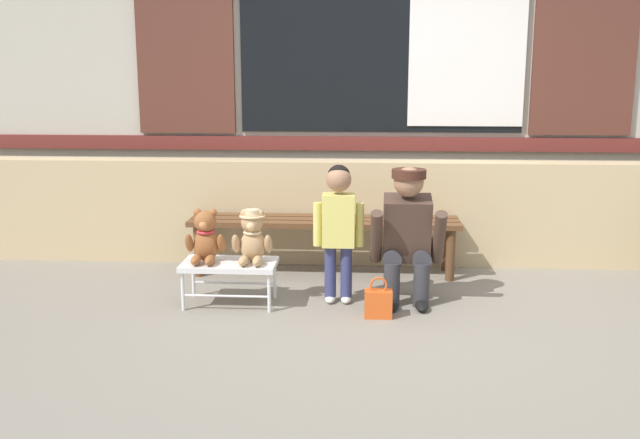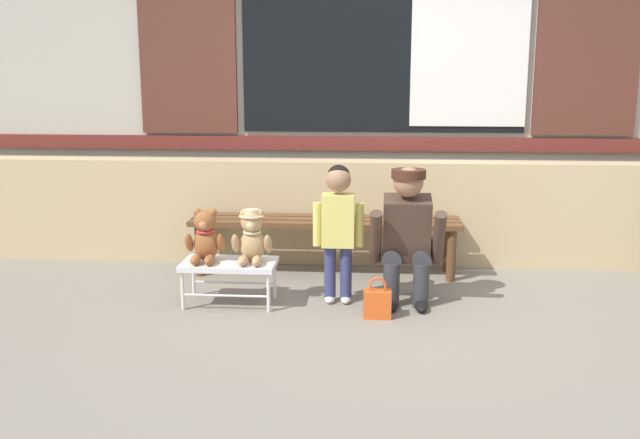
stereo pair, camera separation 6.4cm
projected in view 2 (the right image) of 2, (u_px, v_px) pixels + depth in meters
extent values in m
plane|color=gray|center=(382.00, 320.00, 4.64)|extent=(60.00, 60.00, 0.00)
cube|color=tan|center=(381.00, 212.00, 5.95)|extent=(7.84, 0.25, 0.85)
cube|color=#B7B2A3|center=(384.00, 35.00, 6.16)|extent=(8.00, 0.20, 3.74)
cube|color=maroon|center=(382.00, 144.00, 6.23)|extent=(7.36, 0.04, 0.12)
cube|color=black|center=(384.00, 49.00, 6.07)|extent=(2.40, 0.03, 1.40)
cube|color=white|center=(470.00, 49.00, 6.01)|extent=(0.97, 0.02, 1.29)
cube|color=#562D23|center=(188.00, 49.00, 6.19)|extent=(0.84, 0.05, 1.43)
cube|color=#562D23|center=(588.00, 48.00, 5.94)|extent=(0.84, 0.05, 1.43)
cube|color=brown|center=(324.00, 225.00, 5.48)|extent=(2.10, 0.11, 0.04)
cube|color=brown|center=(325.00, 221.00, 5.62)|extent=(2.10, 0.11, 0.04)
cube|color=brown|center=(326.00, 218.00, 5.76)|extent=(2.10, 0.11, 0.04)
cylinder|color=brown|center=(200.00, 251.00, 5.61)|extent=(0.07, 0.07, 0.40)
cylinder|color=brown|center=(208.00, 242.00, 5.88)|extent=(0.07, 0.07, 0.40)
cylinder|color=brown|center=(451.00, 255.00, 5.46)|extent=(0.07, 0.07, 0.40)
cylinder|color=brown|center=(448.00, 247.00, 5.73)|extent=(0.07, 0.07, 0.40)
cube|color=silver|center=(229.00, 264.00, 4.91)|extent=(0.64, 0.36, 0.04)
cylinder|color=silver|center=(183.00, 291.00, 4.82)|extent=(0.02, 0.02, 0.26)
cylinder|color=silver|center=(194.00, 278.00, 5.11)|extent=(0.02, 0.02, 0.26)
cylinder|color=silver|center=(268.00, 293.00, 4.78)|extent=(0.02, 0.02, 0.26)
cylinder|color=silver|center=(275.00, 280.00, 5.07)|extent=(0.02, 0.02, 0.26)
cylinder|color=silver|center=(225.00, 296.00, 4.80)|extent=(0.58, 0.02, 0.02)
cylinder|color=silver|center=(234.00, 283.00, 5.10)|extent=(0.58, 0.02, 0.02)
ellipsoid|color=#93562D|center=(206.00, 245.00, 4.92)|extent=(0.17, 0.14, 0.22)
sphere|color=#93562D|center=(205.00, 221.00, 4.87)|extent=(0.15, 0.15, 0.15)
sphere|color=#C87B48|center=(203.00, 225.00, 4.82)|extent=(0.06, 0.06, 0.06)
sphere|color=#93562D|center=(197.00, 212.00, 4.88)|extent=(0.06, 0.06, 0.06)
ellipsoid|color=#93562D|center=(189.00, 243.00, 4.89)|extent=(0.06, 0.11, 0.16)
ellipsoid|color=#93562D|center=(196.00, 260.00, 4.83)|extent=(0.06, 0.15, 0.06)
sphere|color=#93562D|center=(213.00, 213.00, 4.87)|extent=(0.06, 0.06, 0.06)
ellipsoid|color=#93562D|center=(221.00, 243.00, 4.88)|extent=(0.06, 0.11, 0.16)
ellipsoid|color=#93562D|center=(209.00, 260.00, 4.82)|extent=(0.06, 0.15, 0.06)
torus|color=red|center=(206.00, 231.00, 4.89)|extent=(0.13, 0.13, 0.02)
ellipsoid|color=tan|center=(253.00, 246.00, 4.89)|extent=(0.17, 0.14, 0.22)
sphere|color=tan|center=(252.00, 222.00, 4.85)|extent=(0.15, 0.15, 0.15)
sphere|color=#F4C188|center=(250.00, 225.00, 4.80)|extent=(0.06, 0.06, 0.06)
sphere|color=tan|center=(244.00, 213.00, 4.85)|extent=(0.06, 0.06, 0.06)
ellipsoid|color=tan|center=(236.00, 243.00, 4.87)|extent=(0.06, 0.11, 0.16)
ellipsoid|color=tan|center=(243.00, 260.00, 4.80)|extent=(0.06, 0.15, 0.06)
sphere|color=tan|center=(260.00, 213.00, 4.84)|extent=(0.06, 0.06, 0.06)
ellipsoid|color=tan|center=(268.00, 244.00, 4.85)|extent=(0.06, 0.11, 0.16)
ellipsoid|color=tan|center=(257.00, 261.00, 4.79)|extent=(0.06, 0.15, 0.06)
torus|color=beige|center=(252.00, 232.00, 4.87)|extent=(0.13, 0.13, 0.02)
cylinder|color=beige|center=(252.00, 216.00, 4.85)|extent=(0.17, 0.17, 0.01)
cylinder|color=beige|center=(252.00, 213.00, 4.84)|extent=(0.10, 0.10, 0.04)
cylinder|color=navy|center=(330.00, 271.00, 4.97)|extent=(0.08, 0.08, 0.36)
ellipsoid|color=silver|center=(330.00, 299.00, 4.99)|extent=(0.07, 0.12, 0.05)
cylinder|color=navy|center=(346.00, 272.00, 4.96)|extent=(0.08, 0.08, 0.36)
ellipsoid|color=silver|center=(346.00, 299.00, 4.98)|extent=(0.07, 0.12, 0.05)
cube|color=#DBD166|center=(338.00, 220.00, 4.89)|extent=(0.22, 0.15, 0.36)
cylinder|color=#DBD166|center=(317.00, 224.00, 4.90)|extent=(0.06, 0.06, 0.30)
cylinder|color=#DBD166|center=(360.00, 225.00, 4.88)|extent=(0.06, 0.06, 0.30)
sphere|color=#9E7051|center=(338.00, 179.00, 4.83)|extent=(0.17, 0.17, 0.17)
sphere|color=black|center=(339.00, 176.00, 4.84)|extent=(0.16, 0.16, 0.16)
cylinder|color=#333338|center=(391.00, 285.00, 4.89)|extent=(0.11, 0.11, 0.30)
cylinder|color=#333338|center=(391.00, 255.00, 4.99)|extent=(0.13, 0.32, 0.13)
ellipsoid|color=black|center=(391.00, 305.00, 4.84)|extent=(0.09, 0.20, 0.06)
cylinder|color=#333338|center=(421.00, 285.00, 4.88)|extent=(0.11, 0.11, 0.30)
cylinder|color=#333338|center=(420.00, 256.00, 4.98)|extent=(0.13, 0.32, 0.13)
ellipsoid|color=black|center=(421.00, 306.00, 4.82)|extent=(0.09, 0.20, 0.06)
cube|color=#473328|center=(407.00, 228.00, 4.92)|extent=(0.32, 0.30, 0.47)
cylinder|color=#473328|center=(376.00, 237.00, 4.84)|extent=(0.08, 0.28, 0.40)
cylinder|color=#473328|center=(439.00, 238.00, 4.81)|extent=(0.08, 0.28, 0.40)
sphere|color=#9E7051|center=(408.00, 182.00, 4.78)|extent=(0.20, 0.20, 0.20)
cylinder|color=#422319|center=(409.00, 174.00, 4.77)|extent=(0.23, 0.23, 0.06)
cube|color=brown|center=(433.00, 246.00, 5.02)|extent=(0.10, 0.22, 0.16)
cube|color=#DB561E|center=(377.00, 304.00, 4.68)|extent=(0.18, 0.11, 0.18)
torus|color=#DB561E|center=(378.00, 286.00, 4.65)|extent=(0.11, 0.01, 0.11)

